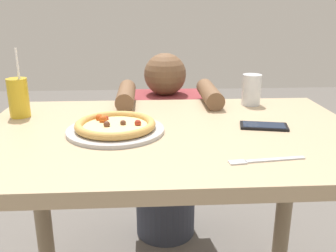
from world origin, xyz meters
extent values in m
cube|color=tan|center=(0.00, 0.00, 0.73)|extent=(1.21, 0.79, 0.04)
cylinder|color=#89765B|center=(-0.53, 0.32, 0.35)|extent=(0.07, 0.07, 0.71)
cylinder|color=#89765B|center=(0.53, 0.32, 0.35)|extent=(0.07, 0.07, 0.71)
cylinder|color=#B7B7BC|center=(-0.17, -0.01, 0.76)|extent=(0.30, 0.30, 0.01)
cylinder|color=#EFD68C|center=(-0.17, -0.01, 0.77)|extent=(0.20, 0.20, 0.01)
torus|color=tan|center=(-0.17, -0.01, 0.77)|extent=(0.25, 0.25, 0.02)
sphere|color=#BF4C19|center=(-0.23, 0.06, 0.78)|extent=(0.02, 0.02, 0.02)
sphere|color=maroon|center=(-0.21, 0.05, 0.78)|extent=(0.02, 0.02, 0.02)
sphere|color=brown|center=(-0.15, 0.00, 0.78)|extent=(0.02, 0.02, 0.02)
sphere|color=brown|center=(-0.20, -0.01, 0.78)|extent=(0.02, 0.02, 0.02)
sphere|color=maroon|center=(-0.10, -0.01, 0.78)|extent=(0.02, 0.02, 0.02)
sphere|color=#BF4C19|center=(-0.21, 0.03, 0.78)|extent=(0.03, 0.03, 0.03)
cylinder|color=gold|center=(-0.52, 0.18, 0.82)|extent=(0.07, 0.07, 0.14)
cylinder|color=white|center=(-0.51, 0.18, 0.93)|extent=(0.02, 0.03, 0.12)
cylinder|color=silver|center=(0.34, 0.30, 0.81)|extent=(0.07, 0.07, 0.12)
cube|color=white|center=(0.35, 0.30, 0.85)|extent=(0.03, 0.03, 0.03)
cube|color=white|center=(0.32, 0.29, 0.84)|extent=(0.03, 0.03, 0.03)
cube|color=silver|center=(0.25, -0.25, 0.75)|extent=(0.16, 0.03, 0.00)
cube|color=silver|center=(0.15, -0.26, 0.75)|extent=(0.05, 0.03, 0.00)
cube|color=black|center=(0.30, 0.01, 0.75)|extent=(0.16, 0.10, 0.01)
cube|color=#192338|center=(0.30, 0.01, 0.76)|extent=(0.14, 0.09, 0.00)
cylinder|color=#333847|center=(0.01, 0.58, 0.23)|extent=(0.30, 0.30, 0.45)
cube|color=maroon|center=(0.01, 0.58, 0.59)|extent=(0.37, 0.22, 0.28)
sphere|color=brown|center=(0.01, 0.58, 0.82)|extent=(0.19, 0.19, 0.19)
cylinder|color=brown|center=(-0.16, 0.35, 0.79)|extent=(0.07, 0.28, 0.07)
cylinder|color=brown|center=(0.18, 0.35, 0.79)|extent=(0.07, 0.28, 0.07)
camera|label=1|loc=(-0.07, -1.11, 1.13)|focal=39.94mm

